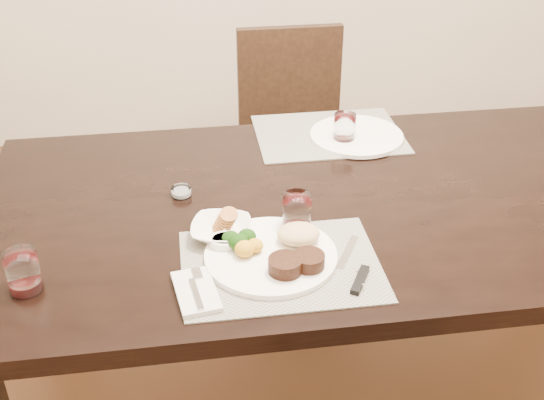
{
  "coord_description": "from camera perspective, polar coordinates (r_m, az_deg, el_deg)",
  "views": [
    {
      "loc": [
        -0.45,
        -1.53,
        1.71
      ],
      "look_at": [
        -0.24,
        -0.09,
        0.82
      ],
      "focal_mm": 45.0,
      "sensor_mm": 36.0,
      "label": 1
    }
  ],
  "objects": [
    {
      "name": "napkin_fork",
      "position": [
        1.51,
        -6.37,
        -7.59
      ],
      "size": [
        0.11,
        0.17,
        0.02
      ],
      "rotation": [
        0.0,
        0.0,
        0.15
      ],
      "color": "white",
      "rests_on": "placemat_near"
    },
    {
      "name": "wine_glass_far",
      "position": [
        2.12,
        6.08,
        5.87
      ],
      "size": [
        0.07,
        0.07,
        0.09
      ],
      "rotation": [
        0.0,
        0.0,
        0.17
      ],
      "color": "silver",
      "rests_on": "placemat_far"
    },
    {
      "name": "wine_glass_near",
      "position": [
        1.69,
        2.09,
        -1.23
      ],
      "size": [
        0.07,
        0.07,
        0.1
      ],
      "rotation": [
        0.0,
        0.0,
        -0.3
      ],
      "color": "silver",
      "rests_on": "placemat_near"
    },
    {
      "name": "cracker_bowl",
      "position": [
        1.68,
        -4.27,
        -2.48
      ],
      "size": [
        0.18,
        0.18,
        0.07
      ],
      "rotation": [
        0.0,
        0.0,
        -0.23
      ],
      "color": "white",
      "rests_on": "placemat_near"
    },
    {
      "name": "sauce_ramekin",
      "position": [
        1.64,
        -3.89,
        -3.56
      ],
      "size": [
        0.08,
        0.12,
        0.06
      ],
      "rotation": [
        0.0,
        0.0,
        0.04
      ],
      "color": "white",
      "rests_on": "placemat_near"
    },
    {
      "name": "dining_table",
      "position": [
        1.9,
        6.7,
        -1.89
      ],
      "size": [
        2.0,
        1.0,
        0.75
      ],
      "color": "black",
      "rests_on": "ground"
    },
    {
      "name": "salt_cellar",
      "position": [
        1.87,
        -7.6,
        0.67
      ],
      "size": [
        0.05,
        0.05,
        0.02
      ],
      "rotation": [
        0.0,
        0.0,
        0.07
      ],
      "color": "silver",
      "rests_on": "dining_table"
    },
    {
      "name": "far_plate",
      "position": [
        2.17,
        7.08,
        5.35
      ],
      "size": [
        0.29,
        0.29,
        0.01
      ],
      "primitive_type": "cylinder",
      "color": "white",
      "rests_on": "placemat_far"
    },
    {
      "name": "placemat_far",
      "position": [
        2.19,
        4.77,
        5.52
      ],
      "size": [
        0.46,
        0.34,
        0.0
      ],
      "primitive_type": "cube",
      "color": "gray",
      "rests_on": "dining_table"
    },
    {
      "name": "wine_glass_side",
      "position": [
        1.59,
        -20.08,
        -5.81
      ],
      "size": [
        0.07,
        0.07,
        0.1
      ],
      "rotation": [
        0.0,
        0.0,
        -0.19
      ],
      "color": "silver",
      "rests_on": "dining_table"
    },
    {
      "name": "chair_far",
      "position": [
        2.78,
        1.79,
        5.8
      ],
      "size": [
        0.42,
        0.42,
        0.9
      ],
      "color": "black",
      "rests_on": "ground"
    },
    {
      "name": "dinner_plate",
      "position": [
        1.6,
        0.44,
        -4.38
      ],
      "size": [
        0.31,
        0.31,
        0.06
      ],
      "rotation": [
        0.0,
        0.0,
        -0.43
      ],
      "color": "white",
      "rests_on": "placemat_near"
    },
    {
      "name": "placemat_near",
      "position": [
        1.59,
        0.74,
        -5.51
      ],
      "size": [
        0.46,
        0.34,
        0.0
      ],
      "primitive_type": "cube",
      "color": "gray",
      "rests_on": "dining_table"
    },
    {
      "name": "ground_plane",
      "position": [
        2.34,
        5.66,
        -15.68
      ],
      "size": [
        4.5,
        4.5,
        0.0
      ],
      "primitive_type": "plane",
      "color": "#4A2E17",
      "rests_on": "ground"
    },
    {
      "name": "steak_knife",
      "position": [
        1.57,
        7.12,
        -6.06
      ],
      "size": [
        0.08,
        0.23,
        0.01
      ],
      "rotation": [
        0.0,
        0.0,
        -0.51
      ],
      "color": "silver",
      "rests_on": "placemat_near"
    }
  ]
}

